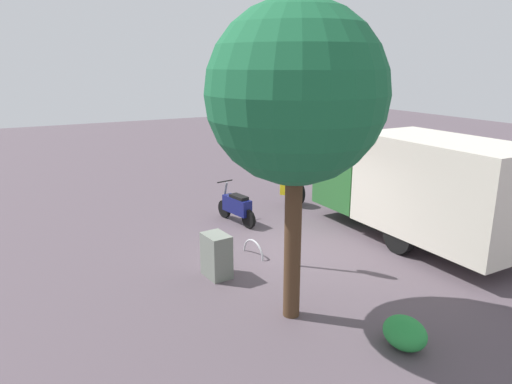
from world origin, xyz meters
The scene contains 8 objects.
ground_plane centered at (0.00, 0.00, 0.00)m, with size 60.00×60.00×0.00m, color #51454D.
box_truck_near centered at (-0.81, -3.45, 1.61)m, with size 7.79×2.29×2.90m.
motorcycle centered at (2.66, 0.11, 0.52)m, with size 1.80×0.63×1.20m.
stop_sign centered at (-0.68, 0.37, 1.98)m, with size 0.71×0.33×2.98m.
street_tree centered at (-2.67, 1.55, 4.17)m, with size 3.14×3.14×5.76m.
utility_cabinet centered at (-0.43, 2.12, 0.50)m, with size 0.68×0.48×1.01m, color slate.
bike_rack_hoop centered at (0.22, 0.84, 0.00)m, with size 0.85×0.85×0.05m, color #B7B7BC.
shrub_near_sign centered at (-4.49, 0.43, 0.27)m, with size 0.80×0.66×0.55m, color #288B3E.
Camera 1 is at (-9.45, 5.96, 4.69)m, focal length 32.81 mm.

